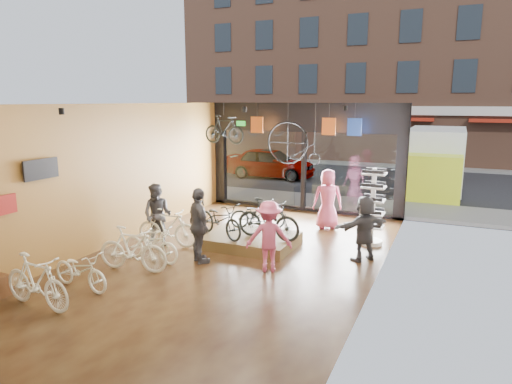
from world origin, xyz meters
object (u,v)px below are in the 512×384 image
Objects in this scene: floor_bike_1 at (36,281)px; display_bike_right at (258,214)px; floor_bike_3 at (133,249)px; display_platform at (250,240)px; penny_farthing at (296,145)px; street_car at (270,163)px; floor_bike_4 at (151,244)px; customer_4 at (328,199)px; customer_1 at (158,215)px; display_bike_mid at (268,219)px; customer_3 at (269,236)px; hung_bike at (224,130)px; display_bike_left at (220,219)px; sunglasses_rack at (373,207)px; box_truck at (434,162)px; customer_5 at (364,228)px; floor_bike_5 at (167,227)px; customer_2 at (199,226)px; floor_bike_2 at (80,270)px.

floor_bike_1 is 6.10m from display_bike_right.
floor_bike_1 is at bearing 162.85° from floor_bike_3.
penny_farthing is (0.25, 2.97, 2.35)m from display_platform.
street_car is 12.76m from floor_bike_4.
street_car is 2.46× the size of customer_4.
customer_1 is (1.39, -11.52, 0.08)m from street_car.
display_bike_mid is 1.09× the size of customer_3.
floor_bike_4 is at bearing -3.99° from floor_bike_3.
floor_bike_4 is 5.43m from hung_bike.
display_bike_left is 1.08× the size of customer_3.
sunglasses_rack is (5.10, 6.54, 0.53)m from floor_bike_1.
street_car is at bearing 39.75° from display_bike_left.
box_truck is at bearing -31.84° from floor_bike_3.
customer_3 is at bearing -78.50° from penny_farthing.
box_truck is 9.53m from customer_5.
floor_bike_5 is at bearing -120.38° from penny_farthing.
customer_4 reaches higher than floor_bike_5.
hung_bike is (-0.47, 4.80, 2.49)m from floor_bike_4.
customer_3 reaches higher than floor_bike_3.
street_car is 12.61m from customer_2.
penny_farthing reaches higher than customer_1.
customer_3 is at bearing -38.10° from floor_bike_1.
hung_bike is at bearing -132.92° from box_truck.
display_bike_left is 1.25m from customer_2.
floor_bike_1 is 8.60m from penny_farthing.
floor_bike_3 is (0.34, 1.27, 0.12)m from floor_bike_2.
penny_farthing is (1.96, 5.75, 1.97)m from floor_bike_3.
display_bike_left is 3.93m from penny_farthing.
street_car is at bearing 0.55° from floor_bike_5.
sunglasses_rack is (6.66, -9.06, 0.28)m from street_car.
sunglasses_rack is at bearing -50.72° from display_bike_mid.
customer_3 is (1.15, -1.50, 0.68)m from display_platform.
display_bike_right is 0.74× the size of sunglasses_rack.
customer_2 is at bearing -19.86° from floor_bike_1.
penny_farthing is (-1.20, 0.43, 1.58)m from customer_4.
floor_bike_5 is 0.97× the size of display_bike_left.
display_bike_right is 3.17m from sunglasses_rack.
display_bike_right reaches higher than floor_bike_2.
box_truck is 12.17m from customer_2.
floor_bike_3 is 5.54m from customer_5.
hung_bike reaches higher than display_bike_right.
penny_farthing is at bearing -152.54° from street_car.
floor_bike_5 is at bearing 110.39° from display_bike_right.
customer_5 is at bearing -75.74° from sunglasses_rack.
floor_bike_1 is 1.03× the size of customer_1.
box_truck is at bearing -33.64° from hung_bike.
display_platform is 2.01m from customer_3.
customer_2 is 1.76m from customer_3.
floor_bike_3 reaches higher than floor_bike_2.
street_car is 11.25m from sunglasses_rack.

